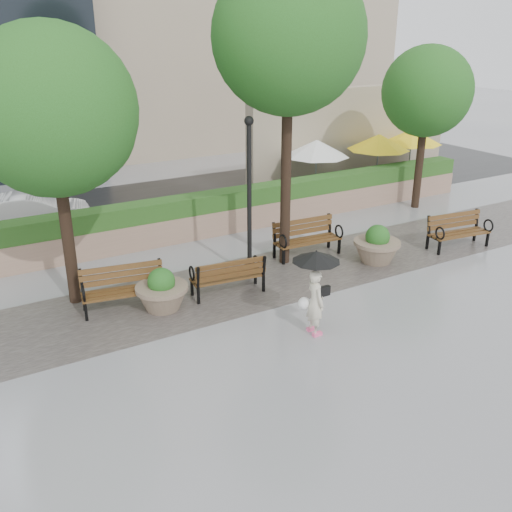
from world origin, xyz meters
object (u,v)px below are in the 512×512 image
bench_2 (228,283)px  pedestrian (315,284)px  bench_1 (125,297)px  lamppost (249,209)px  car_right (32,212)px  planter_left (162,293)px  bench_3 (307,246)px  planter_right (377,248)px  bench_4 (458,238)px

bench_2 → pedestrian: bearing=111.2°
bench_1 → lamppost: size_ratio=0.48×
bench_2 → car_right: bearing=-60.5°
lamppost → planter_left: bearing=-165.2°
bench_3 → bench_1: bearing=-169.8°
bench_1 → bench_3: bench_3 is taller
pedestrian → planter_right: bearing=-50.8°
pedestrian → planter_left: bearing=49.3°
bench_4 → lamppost: lamppost is taller
bench_3 → planter_right: 1.99m
planter_left → lamppost: size_ratio=0.29×
bench_2 → lamppost: bearing=-137.4°
bench_2 → bench_4: bearing=-178.4°
lamppost → pedestrian: bearing=-95.9°
bench_2 → bench_4: 7.54m
bench_1 → planter_right: planter_right is taller
bench_1 → car_right: size_ratio=0.55×
bench_1 → bench_2: bench_1 is taller
bench_1 → bench_4: size_ratio=1.02×
planter_left → lamppost: bearing=14.8°
planter_left → car_right: 7.76m
bench_1 → planter_right: size_ratio=1.54×
bench_2 → lamppost: (1.06, 0.78, 1.57)m
planter_left → pedestrian: bearing=-48.1°
bench_2 → pedestrian: 2.90m
pedestrian → bench_1: bearing=52.9°
bench_3 → car_right: (-6.46, 6.51, 0.29)m
bench_2 → planter_left: bearing=5.0°
bench_2 → planter_left: size_ratio=1.52×
planter_right → car_right: car_right is taller
bench_1 → lamppost: lamppost is taller
lamppost → pedestrian: 3.55m
planter_left → planter_right: 6.36m
planter_right → pedestrian: 4.67m
bench_2 → planter_left: 1.73m
bench_4 → lamppost: bearing=175.1°
bench_2 → planter_right: bearing=-176.7°
car_right → planter_left: bearing=-155.8°
bench_1 → lamppost: (3.56, 0.31, 1.56)m
bench_4 → car_right: size_ratio=0.54×
bench_1 → planter_right: 7.16m
bench_4 → planter_left: (-9.24, 0.66, 0.10)m
bench_3 → bench_4: bearing=-18.5°
bench_3 → pedestrian: size_ratio=1.07×
car_right → pedestrian: 11.07m
bench_3 → bench_2: bearing=-156.9°
bench_3 → planter_right: bearing=-40.3°
bench_3 → planter_left: size_ratio=1.63×
bench_3 → planter_left: (-4.92, -1.09, 0.09)m
bench_2 → car_right: car_right is taller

